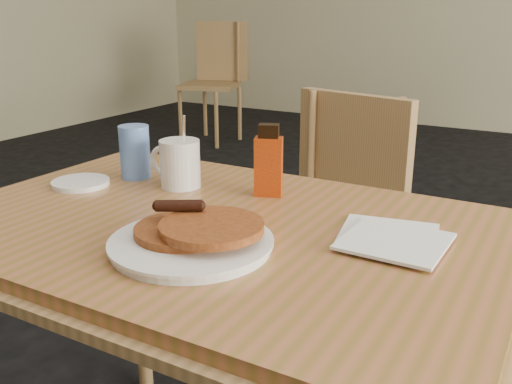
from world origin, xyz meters
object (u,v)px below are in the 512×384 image
(coffee_mug, at_px, (179,163))
(blue_tumbler, at_px, (135,152))
(chair_main_far, at_px, (339,214))
(main_table, at_px, (216,242))
(chair_wall_extra, at_px, (216,70))
(pancake_plate, at_px, (193,238))
(syrup_bottle, at_px, (269,163))

(coffee_mug, xyz_separation_m, blue_tumbler, (-0.14, 0.01, 0.01))
(chair_main_far, relative_size, blue_tumbler, 6.95)
(main_table, distance_m, chair_wall_extra, 4.12)
(chair_main_far, height_order, blue_tumbler, chair_main_far)
(chair_wall_extra, height_order, blue_tumbler, chair_wall_extra)
(chair_main_far, bearing_deg, pancake_plate, -71.57)
(main_table, relative_size, syrup_bottle, 7.19)
(pancake_plate, distance_m, blue_tumbler, 0.48)
(chair_main_far, xyz_separation_m, pancake_plate, (0.06, -0.84, 0.23))
(chair_wall_extra, bearing_deg, syrup_bottle, -73.52)
(syrup_bottle, bearing_deg, blue_tumbler, 164.53)
(coffee_mug, bearing_deg, pancake_plate, -63.10)
(main_table, xyz_separation_m, chair_wall_extra, (-2.28, 3.42, -0.08))
(chair_wall_extra, distance_m, coffee_mug, 3.88)
(main_table, distance_m, blue_tumbler, 0.39)
(chair_wall_extra, bearing_deg, blue_tumbler, -78.18)
(pancake_plate, bearing_deg, syrup_bottle, 95.32)
(main_table, xyz_separation_m, blue_tumbler, (-0.34, 0.16, 0.11))
(pancake_plate, height_order, syrup_bottle, syrup_bottle)
(main_table, height_order, chair_wall_extra, chair_wall_extra)
(main_table, relative_size, pancake_plate, 4.03)
(chair_wall_extra, xyz_separation_m, pancake_plate, (2.33, -3.55, 0.14))
(chair_wall_extra, height_order, syrup_bottle, chair_wall_extra)
(main_table, relative_size, chair_main_far, 1.28)
(main_table, relative_size, coffee_mug, 6.62)
(chair_wall_extra, height_order, coffee_mug, chair_wall_extra)
(pancake_plate, bearing_deg, coffee_mug, 130.86)
(pancake_plate, height_order, coffee_mug, coffee_mug)
(chair_main_far, xyz_separation_m, coffee_mug, (-0.18, -0.56, 0.27))
(main_table, xyz_separation_m, syrup_bottle, (0.01, 0.20, 0.12))
(coffee_mug, bearing_deg, syrup_bottle, -1.39)
(chair_main_far, height_order, coffee_mug, coffee_mug)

